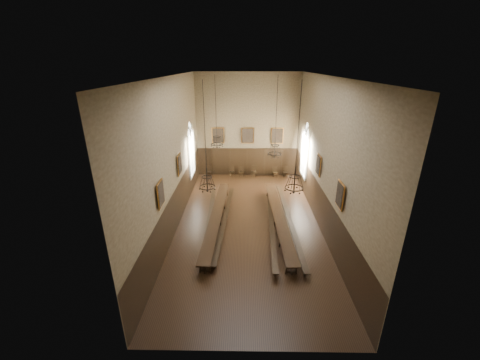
{
  "coord_description": "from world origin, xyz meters",
  "views": [
    {
      "loc": [
        -0.3,
        -16.54,
        9.69
      ],
      "look_at": [
        -0.56,
        1.5,
        2.45
      ],
      "focal_mm": 22.0,
      "sensor_mm": 36.0,
      "label": 1
    }
  ],
  "objects_px": {
    "table_left": "(217,220)",
    "bench_left_outer": "(209,221)",
    "chair_0": "(209,173)",
    "chair_7": "(286,174)",
    "chair_4": "(254,173)",
    "chandelier_front_left": "(207,180)",
    "bench_right_outer": "(289,221)",
    "chandelier_front_right": "(294,182)",
    "chair_3": "(241,174)",
    "chair_2": "(232,173)",
    "chair_6": "(275,174)",
    "chandelier_back_left": "(217,140)",
    "chandelier_back_right": "(275,149)",
    "bench_left_inner": "(225,220)",
    "table_right": "(279,221)",
    "bench_right_inner": "(271,222)"
  },
  "relations": [
    {
      "from": "chair_7",
      "to": "chandelier_back_right",
      "type": "distance_m",
      "value": 7.37
    },
    {
      "from": "bench_right_inner",
      "to": "chair_6",
      "type": "bearing_deg",
      "value": 83.02
    },
    {
      "from": "bench_right_outer",
      "to": "bench_left_outer",
      "type": "bearing_deg",
      "value": -179.62
    },
    {
      "from": "chandelier_back_left",
      "to": "chandelier_back_right",
      "type": "relative_size",
      "value": 0.88
    },
    {
      "from": "table_right",
      "to": "chandelier_back_right",
      "type": "height_order",
      "value": "chandelier_back_right"
    },
    {
      "from": "bench_left_inner",
      "to": "chair_3",
      "type": "height_order",
      "value": "chair_3"
    },
    {
      "from": "chair_3",
      "to": "bench_left_outer",
      "type": "bearing_deg",
      "value": -107.9
    },
    {
      "from": "table_left",
      "to": "bench_left_outer",
      "type": "relative_size",
      "value": 1.11
    },
    {
      "from": "chair_3",
      "to": "chandelier_front_right",
      "type": "distance_m",
      "value": 12.37
    },
    {
      "from": "chair_4",
      "to": "chair_7",
      "type": "bearing_deg",
      "value": 3.04
    },
    {
      "from": "chair_7",
      "to": "chandelier_back_right",
      "type": "height_order",
      "value": "chandelier_back_right"
    },
    {
      "from": "bench_left_inner",
      "to": "chandelier_front_left",
      "type": "height_order",
      "value": "chandelier_front_left"
    },
    {
      "from": "chair_2",
      "to": "bench_right_outer",
      "type": "bearing_deg",
      "value": -74.79
    },
    {
      "from": "chandelier_front_left",
      "to": "chair_0",
      "type": "bearing_deg",
      "value": 96.73
    },
    {
      "from": "table_left",
      "to": "chandelier_front_right",
      "type": "xyz_separation_m",
      "value": [
        4.25,
        -2.7,
        3.76
      ]
    },
    {
      "from": "chair_0",
      "to": "chair_3",
      "type": "height_order",
      "value": "chair_0"
    },
    {
      "from": "table_right",
      "to": "chandelier_front_right",
      "type": "distance_m",
      "value": 4.62
    },
    {
      "from": "chair_6",
      "to": "chandelier_front_left",
      "type": "xyz_separation_m",
      "value": [
        -4.67,
        -11.42,
        3.95
      ]
    },
    {
      "from": "table_right",
      "to": "chair_7",
      "type": "relative_size",
      "value": 11.1
    },
    {
      "from": "chair_2",
      "to": "chandelier_back_right",
      "type": "relative_size",
      "value": 0.19
    },
    {
      "from": "table_left",
      "to": "chair_2",
      "type": "distance_m",
      "value": 8.75
    },
    {
      "from": "chair_7",
      "to": "chandelier_back_left",
      "type": "relative_size",
      "value": 0.2
    },
    {
      "from": "table_left",
      "to": "chandelier_front_right",
      "type": "relative_size",
      "value": 1.9
    },
    {
      "from": "chandelier_back_left",
      "to": "bench_right_outer",
      "type": "bearing_deg",
      "value": -30.82
    },
    {
      "from": "chair_0",
      "to": "chair_7",
      "type": "distance_m",
      "value": 7.0
    },
    {
      "from": "bench_left_outer",
      "to": "chair_2",
      "type": "bearing_deg",
      "value": 82.68
    },
    {
      "from": "bench_left_inner",
      "to": "chandelier_back_right",
      "type": "bearing_deg",
      "value": 38.19
    },
    {
      "from": "chair_6",
      "to": "table_left",
      "type": "bearing_deg",
      "value": -123.44
    },
    {
      "from": "bench_left_outer",
      "to": "chandelier_back_left",
      "type": "distance_m",
      "value": 5.43
    },
    {
      "from": "chair_7",
      "to": "chair_4",
      "type": "bearing_deg",
      "value": 177.61
    },
    {
      "from": "bench_left_outer",
      "to": "chandelier_front_left",
      "type": "distance_m",
      "value": 4.84
    },
    {
      "from": "table_left",
      "to": "bench_left_outer",
      "type": "xyz_separation_m",
      "value": [
        -0.47,
        0.09,
        -0.13
      ]
    },
    {
      "from": "bench_right_inner",
      "to": "chair_7",
      "type": "height_order",
      "value": "chair_7"
    },
    {
      "from": "chair_2",
      "to": "chandelier_back_right",
      "type": "height_order",
      "value": "chandelier_back_right"
    },
    {
      "from": "chair_0",
      "to": "table_left",
      "type": "bearing_deg",
      "value": -72.85
    },
    {
      "from": "bench_right_outer",
      "to": "chandelier_back_right",
      "type": "distance_m",
      "value": 4.84
    },
    {
      "from": "table_right",
      "to": "chandelier_front_left",
      "type": "xyz_separation_m",
      "value": [
        -4.06,
        -2.66,
        3.82
      ]
    },
    {
      "from": "bench_right_inner",
      "to": "chair_2",
      "type": "xyz_separation_m",
      "value": [
        -2.83,
        8.76,
        0.0
      ]
    },
    {
      "from": "bench_right_outer",
      "to": "chandelier_front_right",
      "type": "relative_size",
      "value": 1.97
    },
    {
      "from": "chair_7",
      "to": "chandelier_back_left",
      "type": "height_order",
      "value": "chandelier_back_left"
    },
    {
      "from": "chair_3",
      "to": "chair_0",
      "type": "bearing_deg",
      "value": 174.57
    },
    {
      "from": "bench_right_outer",
      "to": "chandelier_front_left",
      "type": "xyz_separation_m",
      "value": [
        -4.75,
        -2.81,
        3.91
      ]
    },
    {
      "from": "table_left",
      "to": "chair_4",
      "type": "relative_size",
      "value": 10.05
    },
    {
      "from": "table_left",
      "to": "table_right",
      "type": "distance_m",
      "value": 3.93
    },
    {
      "from": "bench_right_outer",
      "to": "chandelier_front_right",
      "type": "bearing_deg",
      "value": -97.43
    },
    {
      "from": "bench_right_inner",
      "to": "chair_6",
      "type": "xyz_separation_m",
      "value": [
        1.07,
        8.76,
        -0.03
      ]
    },
    {
      "from": "chair_2",
      "to": "chair_6",
      "type": "distance_m",
      "value": 3.9
    },
    {
      "from": "table_left",
      "to": "bench_left_outer",
      "type": "height_order",
      "value": "table_left"
    },
    {
      "from": "chair_7",
      "to": "chandelier_front_right",
      "type": "xyz_separation_m",
      "value": [
        -1.27,
        -11.42,
        3.88
      ]
    },
    {
      "from": "chair_4",
      "to": "chandelier_front_left",
      "type": "relative_size",
      "value": 0.19
    }
  ]
}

